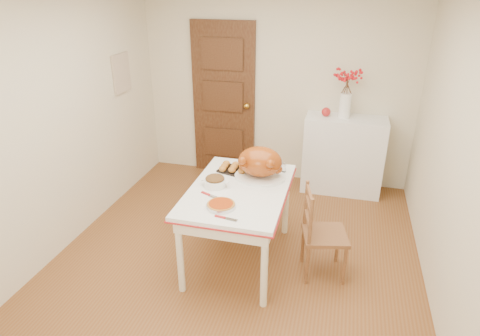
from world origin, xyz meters
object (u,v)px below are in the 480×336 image
(sideboard, at_px, (343,155))
(kitchen_table, at_px, (239,224))
(turkey_platter, at_px, (260,163))
(chair_oak, at_px, (325,233))
(pumpkin_pie, at_px, (221,204))

(sideboard, xyz_separation_m, kitchen_table, (-0.90, -1.75, -0.10))
(turkey_platter, bearing_deg, chair_oak, -21.12)
(sideboard, bearing_deg, pumpkin_pie, -114.29)
(kitchen_table, relative_size, pumpkin_pie, 5.37)
(kitchen_table, distance_m, pumpkin_pie, 0.56)
(kitchen_table, xyz_separation_m, turkey_platter, (0.14, 0.26, 0.54))
(kitchen_table, height_order, turkey_platter, turkey_platter)
(sideboard, bearing_deg, turkey_platter, -117.00)
(sideboard, height_order, pumpkin_pie, sideboard)
(sideboard, height_order, turkey_platter, turkey_platter)
(chair_oak, height_order, turkey_platter, turkey_platter)
(turkey_platter, xyz_separation_m, pumpkin_pie, (-0.20, -0.63, -0.13))
(sideboard, relative_size, chair_oak, 1.12)
(kitchen_table, bearing_deg, pumpkin_pie, -98.35)
(chair_oak, bearing_deg, turkey_platter, 55.45)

